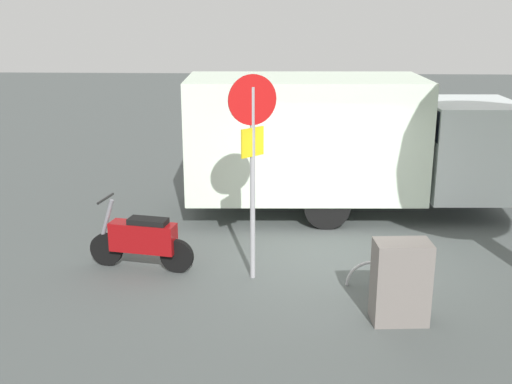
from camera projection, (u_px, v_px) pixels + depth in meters
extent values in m
plane|color=#4A504F|center=(339.00, 260.00, 10.88)|extent=(60.00, 60.00, 0.00)
cylinder|color=black|center=(327.00, 206.00, 12.30)|extent=(0.91, 0.28, 0.90)
cylinder|color=black|center=(318.00, 180.00, 14.12)|extent=(0.91, 0.28, 0.90)
cube|color=silver|center=(304.00, 136.00, 12.87)|extent=(4.79, 2.37, 2.39)
cube|color=silver|center=(467.00, 148.00, 12.93)|extent=(1.87, 2.16, 1.90)
cube|color=black|center=(470.00, 119.00, 12.76)|extent=(1.89, 2.00, 0.60)
cylinder|color=black|center=(107.00, 249.00, 10.59)|extent=(0.57, 0.21, 0.56)
cylinder|color=black|center=(177.00, 256.00, 10.31)|extent=(0.57, 0.21, 0.56)
cube|color=maroon|center=(143.00, 237.00, 10.36)|extent=(1.14, 0.53, 0.48)
cube|color=black|center=(148.00, 222.00, 10.26)|extent=(0.68, 0.40, 0.12)
cylinder|color=slate|center=(107.00, 219.00, 10.42)|extent=(0.29, 0.12, 0.69)
cylinder|color=black|center=(106.00, 199.00, 10.32)|extent=(0.15, 0.55, 0.04)
cylinder|color=#9E9EA3|center=(253.00, 186.00, 9.75)|extent=(0.08, 0.08, 3.06)
cylinder|color=red|center=(252.00, 100.00, 9.34)|extent=(0.71, 0.32, 0.76)
cube|color=yellow|center=(252.00, 142.00, 9.53)|extent=(0.33, 0.33, 0.44)
cube|color=slate|center=(401.00, 282.00, 8.62)|extent=(0.79, 0.52, 1.18)
torus|color=#B7B7BC|center=(373.00, 286.00, 9.88)|extent=(0.85, 0.11, 0.85)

